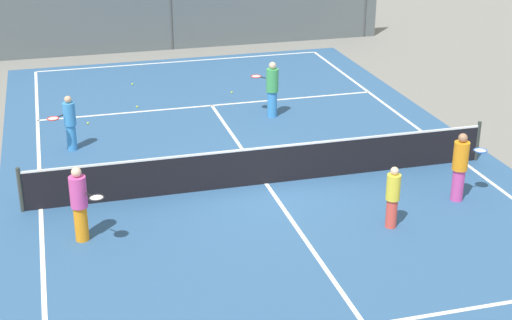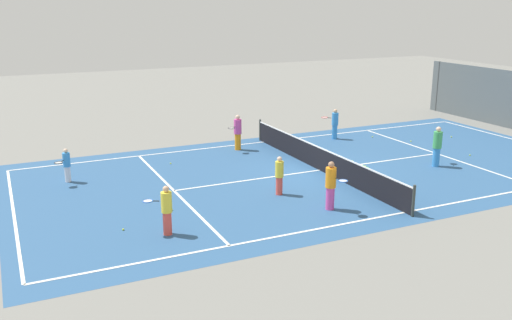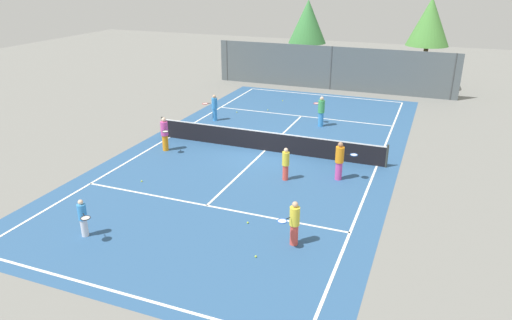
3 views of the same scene
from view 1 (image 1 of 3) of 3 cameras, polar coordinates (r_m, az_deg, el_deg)
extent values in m
plane|color=slate|center=(19.43, 0.75, -1.76)|extent=(80.00, 80.00, 0.00)
cube|color=#2D5684|center=(19.43, 0.75, -1.75)|extent=(13.00, 25.00, 0.00)
cube|color=white|center=(18.80, -15.61, -3.50)|extent=(0.10, 24.00, 0.01)
cube|color=white|center=(21.49, 14.98, -0.09)|extent=(0.10, 24.00, 0.01)
cube|color=white|center=(30.49, -5.54, 7.25)|extent=(11.00, 0.10, 0.01)
cube|color=white|center=(25.22, -3.28, 4.04)|extent=(11.00, 0.10, 0.01)
cube|color=white|center=(19.43, 0.75, -1.74)|extent=(0.10, 12.80, 0.01)
cylinder|color=#333833|center=(18.59, -17.01, -2.12)|extent=(0.10, 0.10, 1.10)
cylinder|color=#333833|center=(21.49, 16.05, 1.36)|extent=(0.10, 0.10, 1.10)
cube|color=black|center=(19.24, 0.75, -0.47)|extent=(11.80, 0.03, 0.95)
cube|color=white|center=(19.05, 0.76, 0.91)|extent=(11.80, 0.04, 0.05)
cube|color=#515B60|center=(32.04, -6.30, 10.90)|extent=(18.00, 0.06, 3.20)
cylinder|color=#3F4447|center=(32.04, -6.30, 10.90)|extent=(0.12, 0.12, 3.20)
cylinder|color=#3F4447|center=(34.39, 8.10, 11.61)|extent=(0.12, 0.12, 3.20)
cylinder|color=brown|center=(34.94, -11.83, 11.26)|extent=(0.46, 0.46, 2.87)
cylinder|color=#388CD8|center=(22.03, -13.47, 1.64)|extent=(0.27, 0.27, 0.73)
cylinder|color=#388CD8|center=(21.80, -13.63, 3.32)|extent=(0.34, 0.34, 0.64)
sphere|color=tan|center=(21.67, -13.73, 4.37)|extent=(0.20, 0.20, 0.20)
cylinder|color=black|center=(21.60, -14.26, 3.17)|extent=(0.17, 0.15, 0.03)
torus|color=red|center=(21.45, -14.76, 2.98)|extent=(0.46, 0.46, 0.03)
cylinder|color=silver|center=(21.45, -14.76, 2.98)|extent=(0.39, 0.39, 0.00)
cylinder|color=#388CD8|center=(24.06, 1.20, 4.16)|extent=(0.30, 0.30, 0.82)
cylinder|color=#3FA559|center=(23.83, 1.22, 5.91)|extent=(0.37, 0.37, 0.72)
sphere|color=beige|center=(23.70, 1.23, 6.99)|extent=(0.22, 0.22, 0.22)
cylinder|color=black|center=(23.98, 0.52, 6.11)|extent=(0.16, 0.17, 0.03)
torus|color=red|center=(24.10, 0.00, 6.20)|extent=(0.47, 0.47, 0.03)
cylinder|color=silver|center=(24.10, 0.00, 6.20)|extent=(0.39, 0.39, 0.00)
cylinder|color=orange|center=(17.02, -12.79, -4.59)|extent=(0.29, 0.29, 0.79)
cylinder|color=#D14799|center=(16.70, -13.01, -2.31)|extent=(0.36, 0.36, 0.70)
sphere|color=beige|center=(16.52, -13.14, -0.88)|extent=(0.22, 0.22, 0.22)
cylinder|color=black|center=(16.45, -12.28, -2.51)|extent=(0.14, 0.18, 0.03)
torus|color=black|center=(16.27, -11.70, -2.74)|extent=(0.46, 0.46, 0.03)
cylinder|color=silver|center=(16.27, -11.70, -2.74)|extent=(0.39, 0.39, 0.00)
cylinder|color=#D14799|center=(19.02, 14.68, -1.78)|extent=(0.29, 0.29, 0.79)
cylinder|color=orange|center=(18.74, 14.90, 0.29)|extent=(0.36, 0.36, 0.70)
sphere|color=#A37556|center=(18.58, 15.04, 1.59)|extent=(0.22, 0.22, 0.22)
cylinder|color=black|center=(18.94, 15.67, 0.56)|extent=(0.20, 0.07, 0.03)
torus|color=blue|center=(19.10, 16.24, 0.68)|extent=(0.39, 0.39, 0.03)
cylinder|color=silver|center=(19.10, 16.24, 0.68)|extent=(0.32, 0.32, 0.00)
cylinder|color=#E54C3F|center=(17.43, 9.97, -3.89)|extent=(0.25, 0.25, 0.68)
cylinder|color=yellow|center=(17.16, 10.11, -1.99)|extent=(0.31, 0.31, 0.59)
sphere|color=beige|center=(17.01, 10.20, -0.80)|extent=(0.18, 0.18, 0.18)
cube|color=green|center=(20.82, 3.33, 0.45)|extent=(0.45, 0.29, 0.36)
sphere|color=#CCE533|center=(20.71, 3.11, 0.97)|extent=(0.07, 0.07, 0.07)
sphere|color=#CCE533|center=(20.80, 3.54, 1.06)|extent=(0.07, 0.07, 0.07)
sphere|color=#CCE533|center=(26.45, -1.81, 5.02)|extent=(0.07, 0.07, 0.07)
sphere|color=#CCE533|center=(27.71, -9.12, 5.56)|extent=(0.07, 0.07, 0.07)
sphere|color=#CCE533|center=(21.07, -2.03, 0.33)|extent=(0.07, 0.07, 0.07)
sphere|color=#CCE533|center=(24.04, -12.31, 2.67)|extent=(0.07, 0.07, 0.07)
sphere|color=#CCE533|center=(25.27, -8.78, 3.91)|extent=(0.07, 0.07, 0.07)
camera|label=2|loc=(25.00, 64.18, 7.46)|focal=39.53mm
camera|label=3|loc=(13.11, 91.55, 1.21)|focal=33.11mm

